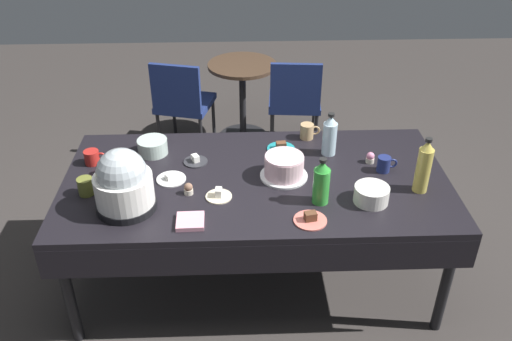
% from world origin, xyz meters
% --- Properties ---
extents(ground, '(9.00, 9.00, 0.00)m').
position_xyz_m(ground, '(0.00, 0.00, 0.00)').
color(ground, '#383330').
extents(potluck_table, '(2.20, 1.10, 0.75)m').
position_xyz_m(potluck_table, '(0.00, 0.00, 0.69)').
color(potluck_table, black).
rests_on(potluck_table, ground).
extents(frosted_layer_cake, '(0.27, 0.27, 0.14)m').
position_xyz_m(frosted_layer_cake, '(0.16, 0.01, 0.82)').
color(frosted_layer_cake, silver).
rests_on(frosted_layer_cake, potluck_table).
extents(slow_cooker, '(0.31, 0.31, 0.35)m').
position_xyz_m(slow_cooker, '(-0.69, -0.26, 0.91)').
color(slow_cooker, black).
rests_on(slow_cooker, potluck_table).
extents(glass_salad_bowl, '(0.18, 0.18, 0.09)m').
position_xyz_m(glass_salad_bowl, '(-0.62, 0.30, 0.80)').
color(glass_salad_bowl, '#B2C6BC').
rests_on(glass_salad_bowl, potluck_table).
extents(ceramic_snack_bowl, '(0.19, 0.19, 0.09)m').
position_xyz_m(ceramic_snack_bowl, '(0.61, -0.25, 0.80)').
color(ceramic_snack_bowl, silver).
rests_on(ceramic_snack_bowl, potluck_table).
extents(dessert_plate_cream, '(0.14, 0.14, 0.05)m').
position_xyz_m(dessert_plate_cream, '(-0.21, -0.18, 0.76)').
color(dessert_plate_cream, beige).
rests_on(dessert_plate_cream, potluck_table).
extents(dessert_plate_coral, '(0.17, 0.17, 0.05)m').
position_xyz_m(dessert_plate_coral, '(0.26, -0.41, 0.76)').
color(dessert_plate_coral, '#E07266').
rests_on(dessert_plate_coral, potluck_table).
extents(dessert_plate_white, '(0.17, 0.17, 0.04)m').
position_xyz_m(dessert_plate_white, '(-0.48, -0.00, 0.76)').
color(dessert_plate_white, white).
rests_on(dessert_plate_white, potluck_table).
extents(dessert_plate_teal, '(0.17, 0.17, 0.05)m').
position_xyz_m(dessert_plate_teal, '(0.17, 0.32, 0.76)').
color(dessert_plate_teal, teal).
rests_on(dessert_plate_teal, potluck_table).
extents(dessert_plate_charcoal, '(0.14, 0.14, 0.05)m').
position_xyz_m(dessert_plate_charcoal, '(-0.36, 0.18, 0.76)').
color(dessert_plate_charcoal, '#2D2D33').
rests_on(dessert_plate_charcoal, potluck_table).
extents(cupcake_vanilla, '(0.05, 0.05, 0.07)m').
position_xyz_m(cupcake_vanilla, '(0.69, 0.14, 0.78)').
color(cupcake_vanilla, beige).
rests_on(cupcake_vanilla, potluck_table).
extents(cupcake_cocoa, '(0.05, 0.05, 0.07)m').
position_xyz_m(cupcake_cocoa, '(-0.89, 0.08, 0.78)').
color(cupcake_cocoa, beige).
rests_on(cupcake_cocoa, potluck_table).
extents(cupcake_lemon, '(0.05, 0.05, 0.07)m').
position_xyz_m(cupcake_lemon, '(-0.37, -0.14, 0.78)').
color(cupcake_lemon, beige).
rests_on(cupcake_lemon, potluck_table).
extents(soda_bottle_lime_soda, '(0.09, 0.09, 0.27)m').
position_xyz_m(soda_bottle_lime_soda, '(0.33, -0.24, 0.87)').
color(soda_bottle_lime_soda, green).
rests_on(soda_bottle_lime_soda, potluck_table).
extents(soda_bottle_water, '(0.09, 0.09, 0.27)m').
position_xyz_m(soda_bottle_water, '(0.45, 0.26, 0.88)').
color(soda_bottle_water, silver).
rests_on(soda_bottle_water, potluck_table).
extents(soda_bottle_ginger_ale, '(0.08, 0.08, 0.33)m').
position_xyz_m(soda_bottle_ginger_ale, '(0.90, -0.16, 0.90)').
color(soda_bottle_ginger_ale, gold).
rests_on(soda_bottle_ginger_ale, potluck_table).
extents(coffee_mug_red, '(0.13, 0.09, 0.08)m').
position_xyz_m(coffee_mug_red, '(-0.97, 0.19, 0.79)').
color(coffee_mug_red, '#B2231E').
rests_on(coffee_mug_red, potluck_table).
extents(coffee_mug_tan, '(0.13, 0.09, 0.10)m').
position_xyz_m(coffee_mug_tan, '(0.35, 0.46, 0.80)').
color(coffee_mug_tan, tan).
rests_on(coffee_mug_tan, potluck_table).
extents(coffee_mug_olive, '(0.13, 0.08, 0.10)m').
position_xyz_m(coffee_mug_olive, '(-0.93, -0.12, 0.80)').
color(coffee_mug_olive, olive).
rests_on(coffee_mug_olive, potluck_table).
extents(coffee_mug_navy, '(0.12, 0.08, 0.09)m').
position_xyz_m(coffee_mug_navy, '(0.75, 0.05, 0.80)').
color(coffee_mug_navy, navy).
rests_on(coffee_mug_navy, potluck_table).
extents(paper_napkin_stack, '(0.14, 0.14, 0.02)m').
position_xyz_m(paper_napkin_stack, '(-0.35, -0.41, 0.76)').
color(paper_napkin_stack, pink).
rests_on(paper_napkin_stack, potluck_table).
extents(maroon_chair_left, '(0.54, 0.54, 0.85)m').
position_xyz_m(maroon_chair_left, '(-0.57, 1.62, 0.49)').
color(maroon_chair_left, navy).
rests_on(maroon_chair_left, ground).
extents(maroon_chair_right, '(0.48, 0.48, 0.85)m').
position_xyz_m(maroon_chair_right, '(0.39, 1.62, 0.49)').
color(maroon_chair_right, navy).
rests_on(maroon_chair_right, ground).
extents(round_cafe_table, '(0.60, 0.60, 0.72)m').
position_xyz_m(round_cafe_table, '(-0.05, 1.84, 0.50)').
color(round_cafe_table, '#473323').
rests_on(round_cafe_table, ground).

